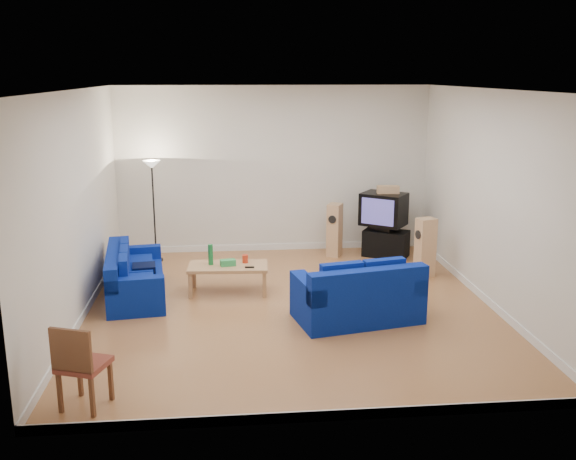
{
  "coord_description": "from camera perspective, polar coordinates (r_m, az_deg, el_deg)",
  "views": [
    {
      "loc": [
        -0.91,
        -9.01,
        3.43
      ],
      "look_at": [
        0.0,
        0.4,
        1.1
      ],
      "focal_mm": 40.0,
      "sensor_mm": 36.0,
      "label": 1
    }
  ],
  "objects": [
    {
      "name": "television",
      "position": [
        12.27,
        8.49,
        1.85
      ],
      "size": [
        0.98,
        0.93,
        0.61
      ],
      "rotation": [
        0.0,
        0.0,
        -0.62
      ],
      "color": "black",
      "rests_on": "av_receiver"
    },
    {
      "name": "sofa_three_seat",
      "position": [
        10.33,
        -13.66,
        -4.32
      ],
      "size": [
        1.07,
        2.03,
        0.75
      ],
      "rotation": [
        0.0,
        0.0,
        -1.45
      ],
      "color": "navy",
      "rests_on": "ground"
    },
    {
      "name": "speaker_right",
      "position": [
        11.22,
        12.1,
        -1.53
      ],
      "size": [
        0.36,
        0.31,
        1.02
      ],
      "rotation": [
        0.0,
        0.0,
        -1.28
      ],
      "color": "tan",
      "rests_on": "ground"
    },
    {
      "name": "dining_chair",
      "position": [
        7.06,
        -18.03,
        -11.14
      ],
      "size": [
        0.58,
        0.58,
        0.95
      ],
      "rotation": [
        0.0,
        0.0,
        -0.35
      ],
      "color": "brown",
      "rests_on": "ground"
    },
    {
      "name": "speaker_left",
      "position": [
        12.24,
        4.16,
        0.0
      ],
      "size": [
        0.35,
        0.37,
        1.02
      ],
      "rotation": [
        0.0,
        0.0,
        -0.47
      ],
      "color": "tan",
      "rests_on": "ground"
    },
    {
      "name": "centre_speaker",
      "position": [
        12.2,
        8.88,
        3.58
      ],
      "size": [
        0.42,
        0.2,
        0.14
      ],
      "primitive_type": "cube",
      "rotation": [
        0.0,
        0.0,
        -0.1
      ],
      "color": "tan",
      "rests_on": "television"
    },
    {
      "name": "av_receiver",
      "position": [
        12.36,
        8.44,
        0.24
      ],
      "size": [
        0.57,
        0.56,
        0.1
      ],
      "primitive_type": "cube",
      "rotation": [
        0.0,
        0.0,
        -0.72
      ],
      "color": "black",
      "rests_on": "tv_stand"
    },
    {
      "name": "room",
      "position": [
        9.25,
        0.24,
        2.08
      ],
      "size": [
        6.01,
        6.51,
        3.21
      ],
      "color": "brown",
      "rests_on": "ground"
    },
    {
      "name": "coffee_table",
      "position": [
        10.25,
        -5.35,
        -3.41
      ],
      "size": [
        1.29,
        0.7,
        0.46
      ],
      "rotation": [
        0.0,
        0.0,
        -0.06
      ],
      "color": "tan",
      "rests_on": "ground"
    },
    {
      "name": "red_canister",
      "position": [
        10.32,
        -3.83,
        -2.57
      ],
      "size": [
        0.12,
        0.12,
        0.13
      ],
      "primitive_type": "cylinder",
      "rotation": [
        0.0,
        0.0,
        -0.44
      ],
      "color": "red",
      "rests_on": "coffee_table"
    },
    {
      "name": "remote",
      "position": [
        10.06,
        -3.44,
        -3.32
      ],
      "size": [
        0.15,
        0.05,
        0.02
      ],
      "primitive_type": "cube",
      "rotation": [
        0.0,
        0.0,
        -0.04
      ],
      "color": "black",
      "rests_on": "coffee_table"
    },
    {
      "name": "floor_lamp",
      "position": [
        11.94,
        -11.97,
        4.51
      ],
      "size": [
        0.32,
        0.32,
        1.88
      ],
      "color": "black",
      "rests_on": "ground"
    },
    {
      "name": "tissue_box",
      "position": [
        10.19,
        -5.36,
        -2.91
      ],
      "size": [
        0.26,
        0.17,
        0.1
      ],
      "primitive_type": "cube",
      "rotation": [
        0.0,
        0.0,
        0.17
      ],
      "color": "green",
      "rests_on": "coffee_table"
    },
    {
      "name": "tv_stand",
      "position": [
        12.39,
        8.69,
        -1.18
      ],
      "size": [
        0.94,
        0.8,
        0.5
      ],
      "primitive_type": "cube",
      "rotation": [
        0.0,
        0.0,
        -0.51
      ],
      "color": "black",
      "rests_on": "ground"
    },
    {
      "name": "sofa_loveseat",
      "position": [
        9.14,
        6.31,
        -6.12
      ],
      "size": [
        1.87,
        1.29,
        0.85
      ],
      "rotation": [
        0.0,
        0.0,
        0.21
      ],
      "color": "navy",
      "rests_on": "ground"
    },
    {
      "name": "bottle",
      "position": [
        10.24,
        -6.9,
        -2.18
      ],
      "size": [
        0.09,
        0.09,
        0.33
      ],
      "primitive_type": "cylinder",
      "rotation": [
        0.0,
        0.0,
        0.14
      ],
      "color": "#197233",
      "rests_on": "coffee_table"
    }
  ]
}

